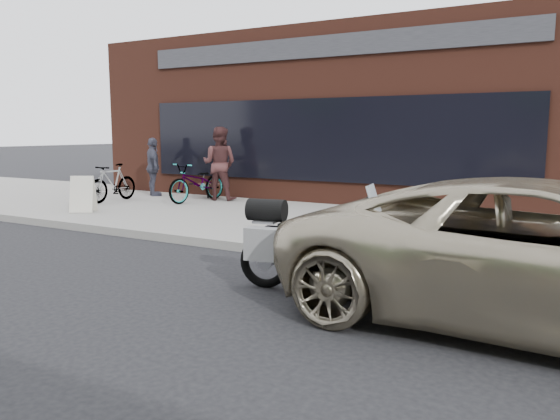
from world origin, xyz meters
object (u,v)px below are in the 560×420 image
cafe_table (208,185)px  motorcycle (310,246)px  minivan (554,256)px  bicycle_front (197,182)px  cafe_patron_right (153,167)px  bicycle_rear (113,183)px  cafe_patron_left (219,164)px  sandwich_sign (83,194)px

cafe_table → motorcycle: bearing=-45.0°
cafe_table → minivan: bearing=-34.7°
motorcycle → minivan: size_ratio=0.40×
bicycle_front → cafe_patron_right: (-1.84, 0.42, 0.31)m
bicycle_rear → cafe_patron_right: (0.06, 1.43, 0.32)m
bicycle_front → bicycle_rear: bicycle_front is taller
cafe_patron_right → cafe_patron_left: bearing=-139.3°
bicycle_front → sandwich_sign: bearing=-105.6°
cafe_table → cafe_patron_left: cafe_patron_left is taller
bicycle_rear → cafe_table: size_ratio=2.38×
cafe_patron_right → sandwich_sign: bearing=140.5°
bicycle_front → cafe_patron_right: cafe_patron_right is taller
bicycle_rear → cafe_table: 2.41m
minivan → cafe_table: size_ratio=7.93×
motorcycle → cafe_patron_left: size_ratio=1.11×
bicycle_front → minivan: bearing=-24.3°
cafe_table → cafe_patron_right: size_ratio=0.42×
bicycle_rear → cafe_patron_left: bearing=34.7°
motorcycle → cafe_table: motorcycle is taller
cafe_patron_right → cafe_table: bearing=-132.7°
motorcycle → cafe_patron_right: cafe_patron_right is taller
minivan → bicycle_front: 9.77m
motorcycle → bicycle_rear: 8.69m
minivan → cafe_patron_left: 9.84m
motorcycle → minivan: 2.58m
minivan → cafe_patron_right: 11.57m
motorcycle → sandwich_sign: (-6.84, 2.59, -0.03)m
sandwich_sign → cafe_table: 3.45m
minivan → cafe_table: bearing=57.5°
minivan → sandwich_sign: minivan is taller
minivan → cafe_patron_right: (-10.13, 5.59, 0.22)m
motorcycle → bicycle_rear: size_ratio=1.33×
bicycle_rear → cafe_table: bicycle_rear is taller
cafe_table → cafe_patron_left: bearing=-17.7°
cafe_patron_left → cafe_table: bearing=-30.9°
motorcycle → sandwich_sign: size_ratio=2.63×
cafe_table → cafe_patron_left: (0.50, -0.16, 0.59)m
motorcycle → sandwich_sign: bearing=150.3°
bicycle_front → motorcycle: bearing=-34.7°
motorcycle → cafe_table: (-5.92, 5.92, -0.08)m
motorcycle → cafe_patron_left: (-5.42, 5.76, 0.52)m
minivan → sandwich_sign: size_ratio=6.61×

